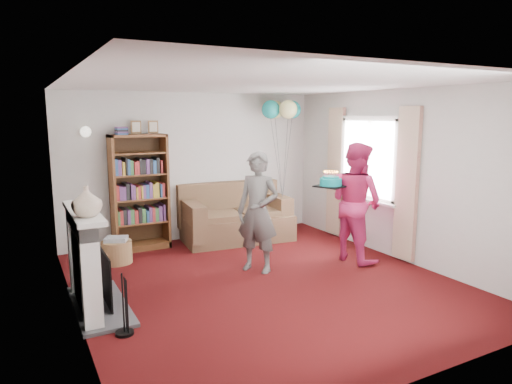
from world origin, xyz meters
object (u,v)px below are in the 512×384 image
sofa (235,219)px  bookcase (139,193)px  person_magenta (356,202)px  birthday_cake (331,182)px  person_striped (258,212)px

sofa → bookcase: bearing=177.6°
person_magenta → bookcase: bearing=44.5°
sofa → birthday_cake: 2.11m
person_striped → person_magenta: size_ratio=0.95×
bookcase → person_magenta: bearing=-38.3°
sofa → person_magenta: size_ratio=1.04×
sofa → person_magenta: person_magenta is taller
person_magenta → birthday_cake: size_ratio=4.63×
birthday_cake → sofa: bearing=109.3°
bookcase → sofa: bearing=-8.2°
person_striped → birthday_cake: size_ratio=4.38×
bookcase → person_striped: size_ratio=1.24×
bookcase → sofa: size_ratio=1.12×
person_striped → person_magenta: person_magenta is taller
bookcase → person_striped: bearing=-58.1°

